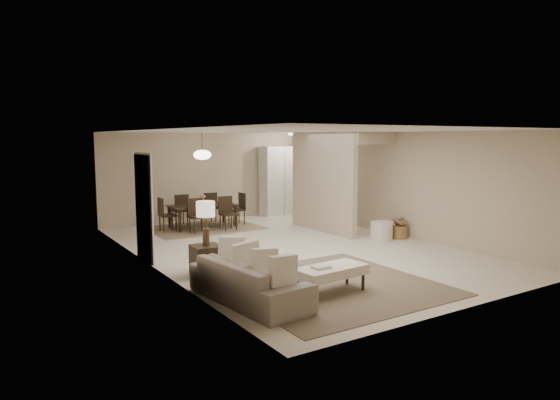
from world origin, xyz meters
TOP-DOWN VIEW (x-y plane):
  - floor at (0.00, 0.00)m, footprint 9.00×9.00m
  - ceiling at (0.00, 0.00)m, footprint 9.00×9.00m
  - back_wall at (0.00, 4.50)m, footprint 6.00×0.00m
  - left_wall at (-3.00, 0.00)m, footprint 0.00×9.00m
  - right_wall at (3.00, 0.00)m, footprint 0.00×9.00m
  - partition at (1.80, 1.25)m, footprint 0.15×2.50m
  - doorway at (-2.97, 0.60)m, footprint 0.04×0.90m
  - pantry_cabinet at (2.35, 4.15)m, footprint 1.20×0.55m
  - flush_light at (2.30, 3.20)m, footprint 0.44×0.44m
  - living_rug at (-0.99, -2.64)m, footprint 3.20×3.20m
  - sofa at (-2.45, -2.64)m, footprint 2.16×1.04m
  - ottoman_bench at (-1.19, -2.94)m, footprint 1.19×0.63m
  - side_table at (-2.40, -1.03)m, footprint 0.50×0.50m
  - table_lamp at (-2.40, -1.03)m, footprint 0.32×0.32m
  - round_pouf at (2.31, -0.36)m, footprint 0.53×0.53m
  - wicker_basket at (2.75, -0.51)m, footprint 0.37×0.37m
  - dining_rug at (-0.60, 3.23)m, footprint 2.80×2.10m
  - dining_table at (-0.60, 3.23)m, footprint 1.74×0.99m
  - dining_chairs at (-0.60, 3.23)m, footprint 2.33×1.69m
  - vase at (-0.60, 3.23)m, footprint 0.14×0.14m
  - yellow_mat at (2.64, 2.19)m, footprint 0.95×0.60m
  - pendant_light at (-0.60, 3.23)m, footprint 0.46×0.46m

SIDE VIEW (x-z plane):
  - floor at x=0.00m, z-range 0.00..0.00m
  - living_rug at x=-0.99m, z-range 0.00..0.01m
  - dining_rug at x=-0.60m, z-range 0.00..0.01m
  - yellow_mat at x=2.64m, z-range 0.00..0.01m
  - wicker_basket at x=2.75m, z-range 0.00..0.29m
  - round_pouf at x=2.31m, z-range 0.00..0.41m
  - side_table at x=-2.40m, z-range 0.00..0.53m
  - sofa at x=-2.45m, z-range 0.00..0.61m
  - dining_table at x=-0.60m, z-range 0.00..0.61m
  - ottoman_bench at x=-1.19m, z-range 0.12..0.53m
  - dining_chairs at x=-0.60m, z-range 0.00..0.87m
  - vase at x=-0.60m, z-range 0.61..0.74m
  - doorway at x=-2.97m, z-range 0.00..2.04m
  - pantry_cabinet at x=2.35m, z-range 0.00..2.10m
  - table_lamp at x=-2.40m, z-range 0.71..1.47m
  - back_wall at x=0.00m, z-range -1.75..4.25m
  - left_wall at x=-3.00m, z-range -3.25..5.75m
  - right_wall at x=3.00m, z-range -3.25..5.75m
  - partition at x=1.80m, z-range 0.00..2.50m
  - pendant_light at x=-0.60m, z-range 1.57..2.27m
  - flush_light at x=2.30m, z-range 2.44..2.48m
  - ceiling at x=0.00m, z-range 2.50..2.50m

